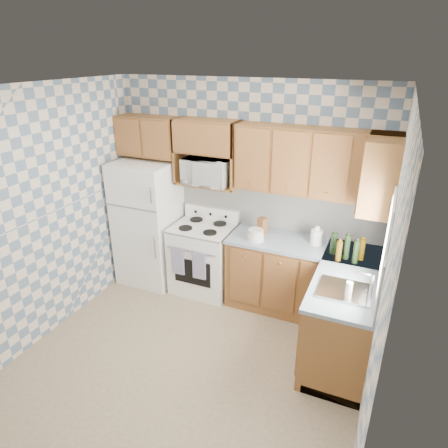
{
  "coord_description": "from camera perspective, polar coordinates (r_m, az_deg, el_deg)",
  "views": [
    {
      "loc": [
        1.62,
        -2.88,
        2.97
      ],
      "look_at": [
        0.05,
        0.75,
        1.25
      ],
      "focal_mm": 32.0,
      "sensor_mm": 36.0,
      "label": 1
    }
  ],
  "objects": [
    {
      "name": "sink",
      "position": [
        3.92,
        16.83,
        -9.13
      ],
      "size": [
        0.48,
        0.4,
        0.03
      ],
      "primitive_type": "cube",
      "color": "#B7B7BC",
      "rests_on": "countertop_right"
    },
    {
      "name": "dish_towel_right",
      "position": [
        4.93,
        -3.58,
        -5.96
      ],
      "size": [
        0.17,
        0.02,
        0.36
      ],
      "primitive_type": "cube",
      "color": "navy",
      "rests_on": "stove_body"
    },
    {
      "name": "bottle_1",
      "position": [
        4.38,
        18.33,
        -3.77
      ],
      "size": [
        0.06,
        0.06,
        0.26
      ],
      "primitive_type": "cylinder",
      "color": "black",
      "rests_on": "countertop_back"
    },
    {
      "name": "countertop_back",
      "position": [
        4.73,
        11.33,
        -2.96
      ],
      "size": [
        1.77,
        0.63,
        0.04
      ],
      "primitive_type": "cube",
      "color": "gray",
      "rests_on": "base_cabinets_back"
    },
    {
      "name": "upper_cabinets_fridge",
      "position": [
        5.3,
        -10.65,
        12.23
      ],
      "size": [
        0.82,
        0.33,
        0.5
      ],
      "primitive_type": "cube",
      "color": "brown",
      "rests_on": "back_wall"
    },
    {
      "name": "refrigerator",
      "position": [
        5.48,
        -10.71,
        0.18
      ],
      "size": [
        0.75,
        0.7,
        1.68
      ],
      "primitive_type": "cube",
      "color": "white",
      "rests_on": "floor"
    },
    {
      "name": "upper_cabinets_back",
      "position": [
        4.53,
        12.68,
        8.61
      ],
      "size": [
        1.75,
        0.33,
        0.74
      ],
      "primitive_type": "cube",
      "color": "brown",
      "rests_on": "back_wall"
    },
    {
      "name": "backsplash_back",
      "position": [
        4.96,
        7.59,
        2.38
      ],
      "size": [
        2.6,
        0.02,
        0.56
      ],
      "primitive_type": "cube",
      "color": "white",
      "rests_on": "back_wall"
    },
    {
      "name": "floor",
      "position": [
        4.45,
        -4.68,
        -18.53
      ],
      "size": [
        3.4,
        3.4,
        0.0
      ],
      "primitive_type": "plane",
      "color": "#7B674D",
      "rests_on": "ground"
    },
    {
      "name": "dish_towel_left",
      "position": [
        5.06,
        -6.63,
        -5.27
      ],
      "size": [
        0.17,
        0.02,
        0.36
      ],
      "primitive_type": "cube",
      "color": "navy",
      "rests_on": "stove_body"
    },
    {
      "name": "food_containers",
      "position": [
        4.7,
        4.56,
        -1.54
      ],
      "size": [
        0.2,
        0.2,
        0.13
      ],
      "primitive_type": null,
      "color": "silver",
      "rests_on": "countertop_back"
    },
    {
      "name": "bottle_0",
      "position": [
        4.44,
        17.16,
        -3.13
      ],
      "size": [
        0.06,
        0.06,
        0.28
      ],
      "primitive_type": "cylinder",
      "color": "black",
      "rests_on": "countertop_back"
    },
    {
      "name": "window",
      "position": [
        3.66,
        22.18,
        -2.9
      ],
      "size": [
        0.02,
        0.66,
        0.86
      ],
      "primitive_type": "cube",
      "color": "white",
      "rests_on": "right_wall"
    },
    {
      "name": "stove_body",
      "position": [
        5.29,
        -2.92,
        -4.98
      ],
      "size": [
        0.76,
        0.65,
        0.9
      ],
      "primitive_type": "cube",
      "color": "white",
      "rests_on": "floor"
    },
    {
      "name": "upper_cabinets_right",
      "position": [
        4.28,
        21.54,
        6.68
      ],
      "size": [
        0.33,
        0.7,
        0.74
      ],
      "primitive_type": "cube",
      "color": "brown",
      "rests_on": "right_wall"
    },
    {
      "name": "base_cabinets_back",
      "position": [
        4.95,
        10.92,
        -7.71
      ],
      "size": [
        1.75,
        0.6,
        0.88
      ],
      "primitive_type": "cube",
      "color": "brown",
      "rests_on": "floor"
    },
    {
      "name": "cooktop",
      "position": [
        5.09,
        -3.03,
        -0.47
      ],
      "size": [
        0.76,
        0.65,
        0.02
      ],
      "primitive_type": "cube",
      "color": "silver",
      "rests_on": "stove_body"
    },
    {
      "name": "backsplash_right",
      "position": [
        4.09,
        21.97,
        -4.03
      ],
      "size": [
        0.02,
        1.6,
        0.56
      ],
      "primitive_type": "cube",
      "color": "white",
      "rests_on": "right_wall"
    },
    {
      "name": "backguard",
      "position": [
        5.28,
        -1.73,
        1.58
      ],
      "size": [
        0.76,
        0.08,
        0.17
      ],
      "primitive_type": "cube",
      "color": "white",
      "rests_on": "cooktop"
    },
    {
      "name": "bottle_2",
      "position": [
        4.48,
        19.09,
        -3.44
      ],
      "size": [
        0.06,
        0.06,
        0.24
      ],
      "primitive_type": "cylinder",
      "color": "#5A3D08",
      "rests_on": "countertop_back"
    },
    {
      "name": "microwave_shelf",
      "position": [
        5.04,
        -2.35,
        5.73
      ],
      "size": [
        0.8,
        0.33,
        0.03
      ],
      "primitive_type": "cube",
      "color": "brown",
      "rests_on": "back_wall"
    },
    {
      "name": "countertop_right",
      "position": [
        4.23,
        17.38,
        -7.0
      ],
      "size": [
        0.63,
        1.6,
        0.04
      ],
      "primitive_type": "cube",
      "color": "gray",
      "rests_on": "base_cabinets_right"
    },
    {
      "name": "bottle_4",
      "position": [
        4.51,
        15.36,
        -2.66
      ],
      "size": [
        0.06,
        0.06,
        0.25
      ],
      "primitive_type": "cylinder",
      "color": "black",
      "rests_on": "countertop_back"
    },
    {
      "name": "knife_block",
      "position": [
        4.86,
        5.47,
        -0.25
      ],
      "size": [
        0.12,
        0.12,
        0.2
      ],
      "primitive_type": "cube",
      "rotation": [
        0.0,
        0.0,
        -0.42
      ],
      "color": "brown",
      "rests_on": "countertop_back"
    },
    {
      "name": "soap_bottle",
      "position": [
        3.78,
        17.39,
        -9.03
      ],
      "size": [
        0.06,
        0.06,
        0.17
      ],
      "primitive_type": "cylinder",
      "color": "silver",
      "rests_on": "countertop_right"
    },
    {
      "name": "bottle_3",
      "position": [
        4.39,
        16.09,
        -3.7
      ],
      "size": [
        0.06,
        0.06,
        0.22
      ],
      "primitive_type": "cylinder",
      "color": "#5A3D08",
      "rests_on": "countertop_back"
    },
    {
      "name": "base_cabinets_right",
      "position": [
        4.47,
        16.73,
        -12.11
      ],
      "size": [
        0.6,
        1.6,
        0.88
      ],
      "primitive_type": "cube",
      "color": "brown",
      "rests_on": "floor"
    },
    {
      "name": "electric_kettle",
      "position": [
        4.7,
        13.07,
        -1.83
      ],
      "size": [
        0.14,
        0.14,
        0.17
      ],
      "primitive_type": "cylinder",
      "color": "white",
      "rests_on": "countertop_back"
    },
    {
      "name": "right_wall",
      "position": [
        3.31,
        21.79,
        -7.72
      ],
      "size": [
        0.02,
        3.2,
        2.7
      ],
      "primitive_type": "cube",
      "color": "slate",
      "rests_on": "ground"
    },
    {
      "name": "back_wall",
      "position": [
        5.03,
        3.33,
        4.68
      ],
      "size": [
        3.4,
        0.02,
        2.7
      ],
      "primitive_type": "cube",
      "color": "slate",
      "rests_on": "ground"
    },
    {
      "name": "microwave",
      "position": [
        4.95,
        -2.33,
        7.53
      ],
      "size": [
        0.59,
        0.4,
        0.32
      ],
      "primitive_type": "imported",
      "rotation": [
        0.0,
        0.0,
        -0.01
      ],
      "color": "white",
      "rests_on": "microwave_shelf"
    }
  ]
}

